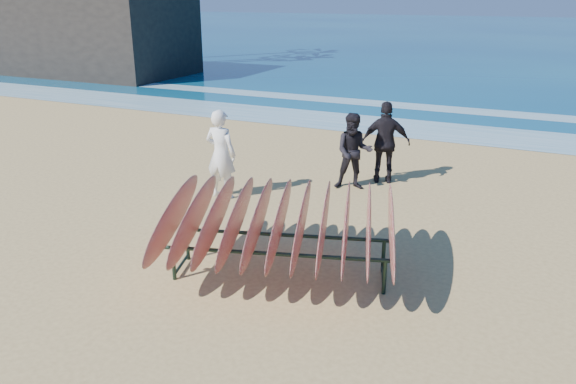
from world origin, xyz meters
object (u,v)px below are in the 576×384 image
at_px(person_dark_a, 354,152).
at_px(building, 91,30).
at_px(person_dark_b, 386,143).
at_px(person_white, 221,154).
at_px(surfboard_rack, 280,223).

bearing_deg(person_dark_a, building, 128.21).
bearing_deg(person_dark_b, building, -48.61).
xyz_separation_m(person_dark_a, person_dark_b, (0.48, 0.69, 0.08)).
height_order(person_white, building, building).
distance_m(person_dark_b, building, 21.16).
xyz_separation_m(person_white, person_dark_b, (2.68, 2.28, -0.01)).
distance_m(surfboard_rack, building, 23.83).
relative_size(surfboard_rack, person_white, 2.13).
distance_m(person_dark_a, building, 21.12).
bearing_deg(surfboard_rack, building, 122.00).
xyz_separation_m(surfboard_rack, person_white, (-2.50, 2.53, 0.06)).
height_order(surfboard_rack, person_dark_b, person_dark_b).
xyz_separation_m(surfboard_rack, building, (-17.96, 15.61, 1.30)).
bearing_deg(surfboard_rack, person_dark_b, 70.80).
bearing_deg(person_dark_a, person_white, -162.99).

